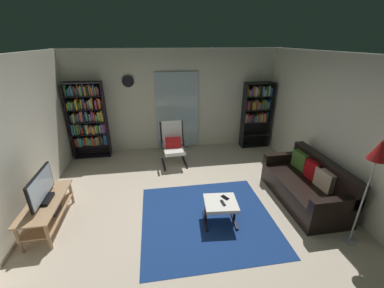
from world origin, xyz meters
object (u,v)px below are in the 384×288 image
at_px(leather_sofa, 307,186).
at_px(lounge_armchair, 173,142).
at_px(tv_stand, 47,209).
at_px(cell_phone, 225,198).
at_px(tv_remote, 223,203).
at_px(wall_clock, 128,81).
at_px(ottoman, 221,205).
at_px(floor_lamp_by_sofa, 377,158).
at_px(bookshelf_near_sofa, 256,110).
at_px(bookshelf_near_tv, 88,119).
at_px(television, 41,189).

bearing_deg(leather_sofa, lounge_armchair, 140.28).
xyz_separation_m(tv_stand, cell_phone, (2.85, -0.28, 0.09)).
relative_size(lounge_armchair, tv_remote, 7.10).
relative_size(tv_stand, wall_clock, 4.12).
xyz_separation_m(leather_sofa, ottoman, (-1.73, -0.33, 0.02)).
relative_size(tv_stand, floor_lamp_by_sofa, 0.73).
relative_size(leather_sofa, cell_phone, 12.33).
bearing_deg(bookshelf_near_sofa, lounge_armchair, -163.87).
xyz_separation_m(lounge_armchair, cell_phone, (0.67, -2.16, -0.13)).
relative_size(tv_stand, bookshelf_near_tv, 0.63).
bearing_deg(floor_lamp_by_sofa, ottoman, 158.64).
height_order(tv_remote, floor_lamp_by_sofa, floor_lamp_by_sofa).
relative_size(television, bookshelf_near_sofa, 0.46).
xyz_separation_m(leather_sofa, wall_clock, (-3.29, 2.79, 1.54)).
relative_size(bookshelf_near_tv, wall_clock, 6.53).
xyz_separation_m(ottoman, tv_remote, (0.02, -0.05, 0.08)).
height_order(bookshelf_near_tv, ottoman, bookshelf_near_tv).
relative_size(television, tv_remote, 5.62).
xyz_separation_m(ottoman, floor_lamp_by_sofa, (1.83, -0.72, 1.06)).
bearing_deg(television, ottoman, -7.58).
relative_size(tv_stand, tv_remote, 8.30).
distance_m(tv_remote, cell_phone, 0.16).
relative_size(bookshelf_near_sofa, wall_clock, 6.12).
xyz_separation_m(television, bookshelf_near_sofa, (4.51, 2.55, 0.34)).
distance_m(lounge_armchair, floor_lamp_by_sofa, 3.91).
relative_size(bookshelf_near_tv, ottoman, 3.37).
xyz_separation_m(bookshelf_near_tv, bookshelf_near_sofa, (4.34, -0.00, 0.03)).
xyz_separation_m(bookshelf_near_tv, leather_sofa, (4.32, -2.59, -0.70)).
height_order(tv_stand, cell_phone, tv_stand).
xyz_separation_m(tv_remote, cell_phone, (0.07, 0.14, -0.00)).
bearing_deg(floor_lamp_by_sofa, tv_stand, 166.68).
distance_m(ottoman, tv_remote, 0.09).
bearing_deg(television, wall_clock, 66.57).
height_order(television, cell_phone, television).
distance_m(bookshelf_near_tv, lounge_armchair, 2.17).
bearing_deg(bookshelf_near_tv, leather_sofa, -30.99).
bearing_deg(tv_stand, wall_clock, 66.50).
distance_m(bookshelf_near_sofa, leather_sofa, 2.69).
bearing_deg(lounge_armchair, wall_clock, 138.64).
relative_size(bookshelf_near_tv, cell_phone, 13.52).
bearing_deg(lounge_armchair, cell_phone, -72.73).
bearing_deg(television, bookshelf_near_tv, 86.25).
distance_m(bookshelf_near_tv, bookshelf_near_sofa, 4.34).
height_order(floor_lamp_by_sofa, wall_clock, wall_clock).
bearing_deg(wall_clock, tv_stand, -113.50).
bearing_deg(bookshelf_near_tv, cell_phone, -46.59).
distance_m(television, ottoman, 2.80).
bearing_deg(bookshelf_near_tv, tv_remote, -48.72).
bearing_deg(leather_sofa, television, 179.51).
xyz_separation_m(lounge_armchair, tv_remote, (0.60, -2.29, -0.13)).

